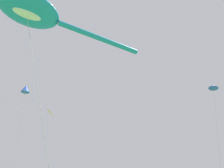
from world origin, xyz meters
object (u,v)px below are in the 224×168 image
(big_show_kite, at_px, (34,12))
(small_kite_triangle_green, at_px, (26,89))
(small_kite_diamond_red, at_px, (47,116))
(small_kite_delta_white, at_px, (214,89))

(big_show_kite, height_order, small_kite_triangle_green, big_show_kite)
(small_kite_diamond_red, bearing_deg, big_show_kite, -47.78)
(small_kite_triangle_green, height_order, small_kite_delta_white, small_kite_delta_white)
(small_kite_triangle_green, height_order, small_kite_diamond_red, small_kite_diamond_red)
(small_kite_diamond_red, relative_size, small_kite_delta_white, 1.14)
(big_show_kite, height_order, small_kite_delta_white, small_kite_delta_white)
(big_show_kite, xyz_separation_m, small_kite_delta_white, (16.20, -6.38, 0.58))
(small_kite_triangle_green, distance_m, small_kite_delta_white, 17.74)
(big_show_kite, distance_m, small_kite_triangle_green, 7.25)
(big_show_kite, distance_m, small_kite_diamond_red, 17.01)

